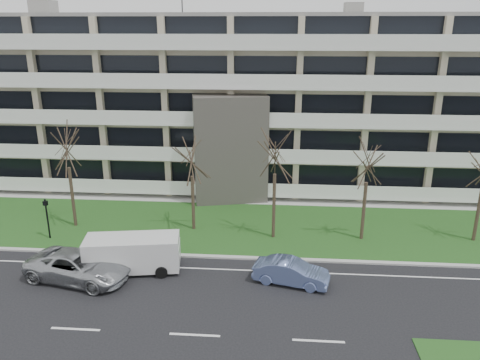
# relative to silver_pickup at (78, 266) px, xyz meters

# --- Properties ---
(ground) EXTENTS (160.00, 160.00, 0.00)m
(ground) POSITION_rel_silver_pickup_xyz_m (7.71, -4.70, -0.86)
(ground) COLOR black
(ground) RESTS_ON ground
(grass_verge) EXTENTS (90.00, 10.00, 0.06)m
(grass_verge) POSITION_rel_silver_pickup_xyz_m (7.71, 8.30, -0.83)
(grass_verge) COLOR #21501A
(grass_verge) RESTS_ON ground
(curb) EXTENTS (90.00, 0.35, 0.12)m
(curb) POSITION_rel_silver_pickup_xyz_m (7.71, 3.30, -0.80)
(curb) COLOR #B2B2AD
(curb) RESTS_ON ground
(sidewalk) EXTENTS (90.00, 2.00, 0.08)m
(sidewalk) POSITION_rel_silver_pickup_xyz_m (7.71, 13.80, -0.82)
(sidewalk) COLOR #B2B2AD
(sidewalk) RESTS_ON ground
(lane_edge_line) EXTENTS (90.00, 0.12, 0.01)m
(lane_edge_line) POSITION_rel_silver_pickup_xyz_m (7.71, 1.80, -0.86)
(lane_edge_line) COLOR white
(lane_edge_line) RESTS_ON ground
(apartment_building) EXTENTS (60.50, 15.10, 18.75)m
(apartment_building) POSITION_rel_silver_pickup_xyz_m (7.70, 20.62, 6.75)
(apartment_building) COLOR #BCB192
(apartment_building) RESTS_ON ground
(silver_pickup) EXTENTS (6.68, 4.13, 1.73)m
(silver_pickup) POSITION_rel_silver_pickup_xyz_m (0.00, 0.00, 0.00)
(silver_pickup) COLOR #AEB0B5
(silver_pickup) RESTS_ON ground
(blue_sedan) EXTENTS (4.62, 2.51, 1.44)m
(blue_sedan) POSITION_rel_silver_pickup_xyz_m (12.51, 0.53, -0.14)
(blue_sedan) COLOR #778DCF
(blue_sedan) RESTS_ON ground
(white_van) EXTENTS (5.91, 2.98, 2.19)m
(white_van) POSITION_rel_silver_pickup_xyz_m (2.98, 1.31, 0.45)
(white_van) COLOR silver
(white_van) RESTS_ON ground
(pedestrian_signal) EXTENTS (0.31, 0.27, 2.98)m
(pedestrian_signal) POSITION_rel_silver_pickup_xyz_m (-4.32, 5.22, 1.04)
(pedestrian_signal) COLOR black
(pedestrian_signal) RESTS_ON ground
(tree_2) EXTENTS (4.11, 4.11, 8.21)m
(tree_2) POSITION_rel_silver_pickup_xyz_m (-3.39, 7.47, 5.52)
(tree_2) COLOR #382B21
(tree_2) RESTS_ON ground
(tree_3) EXTENTS (3.69, 3.69, 7.39)m
(tree_3) POSITION_rel_silver_pickup_xyz_m (5.56, 7.59, 4.88)
(tree_3) COLOR #382B21
(tree_3) RESTS_ON ground
(tree_4) EXTENTS (4.23, 4.23, 8.47)m
(tree_4) POSITION_rel_silver_pickup_xyz_m (11.42, 6.64, 5.72)
(tree_4) COLOR #382B21
(tree_4) RESTS_ON ground
(tree_5) EXTENTS (3.78, 3.78, 7.56)m
(tree_5) POSITION_rel_silver_pickup_xyz_m (17.62, 6.82, 5.02)
(tree_5) COLOR #382B21
(tree_5) RESTS_ON ground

